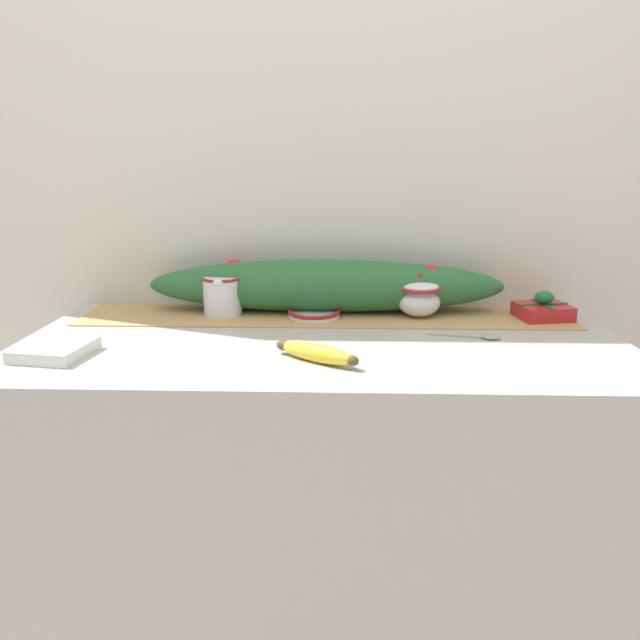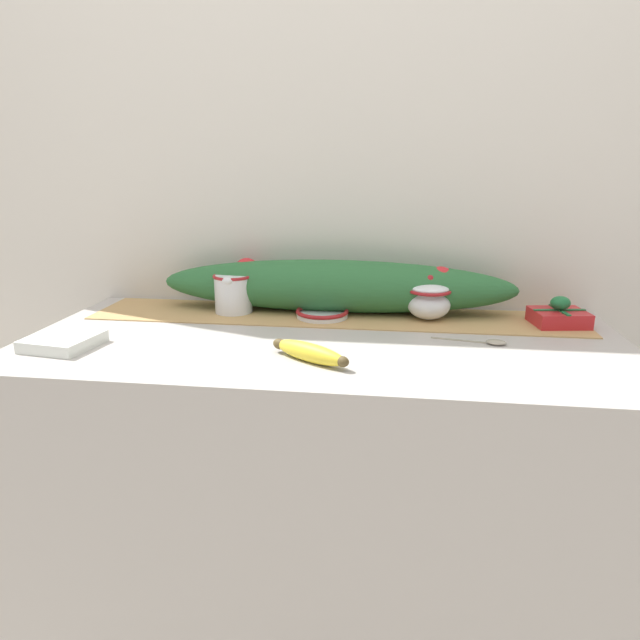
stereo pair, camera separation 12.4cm
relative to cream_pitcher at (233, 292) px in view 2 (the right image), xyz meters
name	(u,v)px [view 2 (the right image)]	position (x,y,z in m)	size (l,w,h in m)	color
countertop	(324,515)	(0.26, -0.19, -0.51)	(1.34, 0.62, 0.91)	#B7B2AD
back_wall	(340,198)	(0.26, 0.14, 0.23)	(2.14, 0.04, 2.40)	silver
table_runner	(334,316)	(0.26, 0.00, -0.06)	(1.24, 0.22, 0.00)	tan
cream_pitcher	(233,292)	(0.00, 0.00, 0.00)	(0.10, 0.12, 0.10)	white
sugar_bowl	(429,300)	(0.50, 0.00, 0.00)	(0.11, 0.11, 0.11)	white
small_dish	(322,313)	(0.24, -0.02, -0.04)	(0.13, 0.13, 0.02)	white
banana	(309,352)	(0.25, -0.34, -0.04)	(0.18, 0.13, 0.04)	yellow
spoon	(492,342)	(0.63, -0.18, -0.05)	(0.16, 0.05, 0.01)	#A89E89
napkin_stack	(63,341)	(-0.28, -0.33, -0.04)	(0.13, 0.13, 0.03)	white
gift_box	(559,316)	(0.81, -0.01, -0.03)	(0.14, 0.12, 0.07)	red
poinsettia_garland	(336,285)	(0.26, 0.04, 0.02)	(0.92, 0.15, 0.14)	#2D6B38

